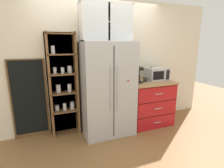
# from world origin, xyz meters

# --- Properties ---
(ground_plane) EXTENTS (10.82, 10.82, 0.00)m
(ground_plane) POSITION_xyz_m (0.00, 0.00, 0.00)
(ground_plane) COLOR olive
(wall_back_cream) EXTENTS (5.11, 0.10, 2.55)m
(wall_back_cream) POSITION_xyz_m (0.00, 0.40, 1.27)
(wall_back_cream) COLOR silver
(wall_back_cream) RESTS_ON ground
(refrigerator) EXTENTS (0.94, 0.71, 1.72)m
(refrigerator) POSITION_xyz_m (0.00, 0.01, 0.86)
(refrigerator) COLOR #B7BABF
(refrigerator) RESTS_ON ground
(pantry_shelf_column) EXTENTS (0.55, 0.29, 1.89)m
(pantry_shelf_column) POSITION_xyz_m (-0.76, 0.29, 0.97)
(pantry_shelf_column) COLOR brown
(pantry_shelf_column) RESTS_ON ground
(counter_cabinet) EXTENTS (0.93, 0.67, 0.93)m
(counter_cabinet) POSITION_xyz_m (0.96, 0.03, 0.47)
(counter_cabinet) COLOR red
(counter_cabinet) RESTS_ON ground
(microwave) EXTENTS (0.44, 0.33, 0.26)m
(microwave) POSITION_xyz_m (1.14, 0.08, 1.06)
(microwave) COLOR #B7BABF
(microwave) RESTS_ON counter_cabinet
(coffee_maker) EXTENTS (0.17, 0.20, 0.31)m
(coffee_maker) POSITION_xyz_m (0.63, 0.04, 1.09)
(coffee_maker) COLOR black
(coffee_maker) RESTS_ON counter_cabinet
(mug_charcoal) EXTENTS (0.12, 0.08, 0.08)m
(mug_charcoal) POSITION_xyz_m (0.84, 0.02, 0.97)
(mug_charcoal) COLOR #2D2D33
(mug_charcoal) RESTS_ON counter_cabinet
(bottle_clear) EXTENTS (0.06, 0.06, 0.29)m
(bottle_clear) POSITION_xyz_m (0.96, 0.01, 1.06)
(bottle_clear) COLOR silver
(bottle_clear) RESTS_ON counter_cabinet
(upper_cabinet) EXTENTS (0.90, 0.32, 0.64)m
(upper_cabinet) POSITION_xyz_m (0.00, 0.06, 2.04)
(upper_cabinet) COLOR silver
(upper_cabinet) RESTS_ON refrigerator
(chalkboard_menu) EXTENTS (0.60, 0.04, 1.44)m
(chalkboard_menu) POSITION_xyz_m (-1.36, 0.33, 0.72)
(chalkboard_menu) COLOR brown
(chalkboard_menu) RESTS_ON ground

